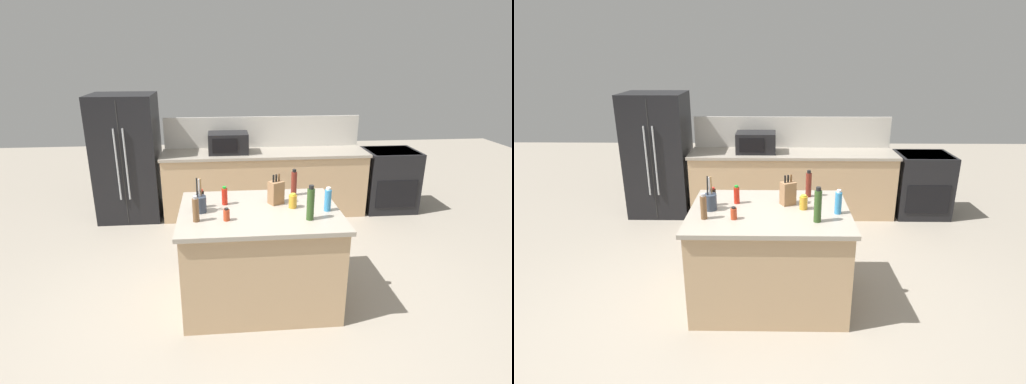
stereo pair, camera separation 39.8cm
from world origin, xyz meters
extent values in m
plane|color=gray|center=(0.00, 0.00, 0.00)|extent=(14.00, 14.00, 0.00)
cube|color=tan|center=(0.30, 2.20, 0.45)|extent=(2.92, 0.62, 0.90)
cube|color=#9E9384|center=(0.30, 2.20, 0.92)|extent=(2.96, 0.66, 0.04)
cube|color=beige|center=(0.30, 2.52, 1.17)|extent=(2.92, 0.03, 0.46)
cube|color=tan|center=(0.00, 0.00, 0.45)|extent=(1.41, 1.04, 0.90)
cube|color=#9E9384|center=(0.00, 0.00, 0.92)|extent=(1.47, 1.10, 0.04)
cube|color=black|center=(-1.65, 2.25, 0.89)|extent=(0.86, 0.72, 1.77)
cube|color=#2D2D2D|center=(-1.65, 1.89, 0.89)|extent=(0.01, 0.00, 1.68)
cylinder|color=#ADB2B7|center=(-1.71, 1.87, 0.89)|extent=(0.02, 0.02, 0.97)
cylinder|color=#ADB2B7|center=(-1.59, 1.87, 0.89)|extent=(0.02, 0.02, 0.97)
cube|color=black|center=(2.20, 2.20, 0.46)|extent=(0.76, 0.64, 0.92)
cube|color=black|center=(2.20, 1.88, 0.35)|extent=(0.61, 0.01, 0.41)
cube|color=black|center=(2.20, 2.20, 0.91)|extent=(0.68, 0.58, 0.02)
cube|color=black|center=(-0.23, 2.20, 1.08)|extent=(0.56, 0.38, 0.29)
cube|color=black|center=(-0.28, 2.01, 1.08)|extent=(0.35, 0.01, 0.20)
cube|color=#936B47|center=(0.17, 0.15, 1.05)|extent=(0.16, 0.15, 0.22)
cylinder|color=black|center=(0.14, 0.13, 1.20)|extent=(0.02, 0.02, 0.07)
cylinder|color=black|center=(0.17, 0.15, 1.20)|extent=(0.02, 0.02, 0.07)
cylinder|color=brown|center=(0.20, 0.16, 1.20)|extent=(0.02, 0.02, 0.07)
cylinder|color=#333D4C|center=(-0.54, 0.00, 1.02)|extent=(0.12, 0.12, 0.15)
cylinder|color=olive|center=(-0.53, 0.01, 1.17)|extent=(0.01, 0.05, 0.18)
cylinder|color=black|center=(-0.56, 0.00, 1.17)|extent=(0.01, 0.05, 0.18)
cylinder|color=#B2B2B7|center=(-0.54, -0.02, 1.17)|extent=(0.01, 0.03, 0.18)
cylinder|color=brown|center=(-0.57, -0.21, 1.04)|extent=(0.06, 0.06, 0.21)
cylinder|color=#B2B2B7|center=(-0.57, -0.21, 1.16)|extent=(0.04, 0.04, 0.02)
cylinder|color=gold|center=(0.31, 0.03, 1.00)|extent=(0.08, 0.08, 0.12)
cylinder|color=gold|center=(0.31, 0.03, 1.07)|extent=(0.05, 0.05, 0.02)
cylinder|color=#B73D1E|center=(-0.31, -0.22, 0.99)|extent=(0.06, 0.06, 0.10)
cylinder|color=black|center=(-0.31, -0.22, 1.05)|extent=(0.04, 0.04, 0.02)
cylinder|color=#2D4C1E|center=(0.41, -0.26, 1.08)|extent=(0.07, 0.07, 0.28)
cylinder|color=black|center=(0.41, -0.26, 1.24)|extent=(0.04, 0.04, 0.03)
cylinder|color=red|center=(-0.32, 0.17, 1.02)|extent=(0.05, 0.05, 0.16)
cylinder|color=green|center=(-0.32, 0.17, 1.11)|extent=(0.04, 0.04, 0.02)
cylinder|color=#3384BC|center=(0.62, -0.08, 1.04)|extent=(0.06, 0.06, 0.20)
cylinder|color=white|center=(0.62, -0.08, 1.15)|extent=(0.04, 0.04, 0.02)
cylinder|color=maroon|center=(0.38, 0.36, 1.06)|extent=(0.06, 0.06, 0.24)
cylinder|color=black|center=(0.38, 0.36, 1.20)|extent=(0.04, 0.04, 0.03)
cylinder|color=black|center=(-0.53, 0.11, 1.02)|extent=(0.06, 0.06, 0.16)
cylinder|color=#B22319|center=(-0.53, 0.11, 1.11)|extent=(0.04, 0.04, 0.02)
camera|label=1|loc=(-0.34, -3.38, 2.32)|focal=28.00mm
camera|label=2|loc=(0.05, -3.40, 2.32)|focal=28.00mm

